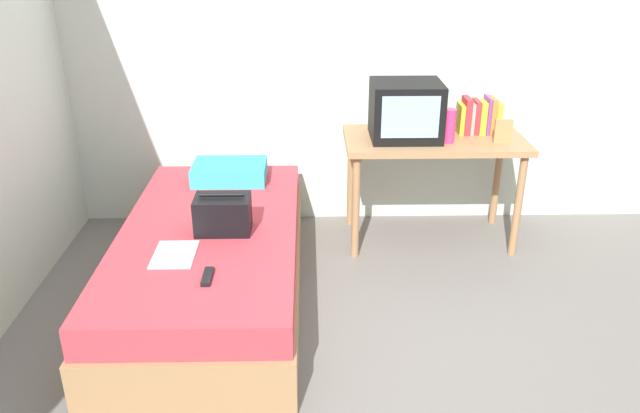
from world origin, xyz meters
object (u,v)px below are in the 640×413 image
picture_frame (503,131)px  book_row (479,116)px  pillow (230,172)px  remote_dark (207,277)px  desk (434,151)px  tv (406,110)px  bed (212,263)px  magazine (175,254)px  water_bottle (449,126)px  handbag (223,214)px

picture_frame → book_row: bearing=115.1°
pillow → remote_dark: (0.03, -1.27, -0.05)m
desk → tv: size_ratio=2.64×
bed → magazine: magazine is taller
picture_frame → pillow: (-1.74, 0.11, -0.30)m
water_bottle → magazine: water_bottle is taller
book_row → picture_frame: book_row is taller
bed → tv: (1.18, 0.71, 0.69)m
tv → magazine: tv is taller
bed → desk: desk is taller
book_row → remote_dark: book_row is taller
water_bottle → book_row: (0.24, 0.20, 0.00)m
picture_frame → handbag: picture_frame is taller
handbag → magazine: size_ratio=1.03×
tv → pillow: (-1.14, -0.01, -0.41)m
pillow → handbag: handbag is taller
tv → water_bottle: size_ratio=2.06×
remote_dark → pillow: bearing=91.5°
magazine → tv: bearing=38.5°
book_row → picture_frame: size_ratio=1.78×
desk → handbag: size_ratio=3.87×
bed → picture_frame: picture_frame is taller
bed → magazine: size_ratio=6.90×
book_row → pillow: bearing=-176.3°
tv → magazine: size_ratio=1.52×
picture_frame → handbag: (-1.69, -0.65, -0.26)m
book_row → handbag: (-1.59, -0.86, -0.29)m
water_bottle → magazine: (-1.57, -0.94, -0.39)m
handbag → water_bottle: bearing=26.2°
magazine → desk: bearing=34.7°
handbag → book_row: bearing=28.6°
pillow → magazine: pillow is taller
water_bottle → handbag: (-1.35, -0.66, -0.29)m
water_bottle → handbag: size_ratio=0.71×
tv → handbag: size_ratio=1.47×
tv → bed: bearing=-148.8°
tv → picture_frame: 0.62m
desk → book_row: book_row is taller
water_bottle → magazine: 1.87m
pillow → magazine: size_ratio=1.64×
desk → pillow: 1.34m
desk → pillow: (-1.34, -0.01, -0.13)m
remote_dark → water_bottle: bearing=40.7°
handbag → picture_frame: bearing=21.0°
picture_frame → handbag: size_ratio=0.50×
desk → picture_frame: bearing=-16.8°
handbag → bed: bearing=151.3°
water_bottle → remote_dark: 1.84m
water_bottle → book_row: book_row is taller
book_row → magazine: book_row is taller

